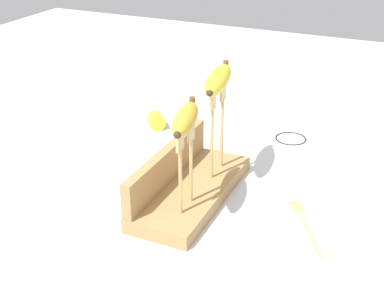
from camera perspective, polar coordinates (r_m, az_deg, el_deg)
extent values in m
plane|color=silver|center=(1.19, 0.00, -5.68)|extent=(3.00, 3.00, 0.00)
cube|color=#A87F4C|center=(1.18, 0.00, -5.05)|extent=(0.36, 0.14, 0.03)
cube|color=#A87F4C|center=(1.18, -2.64, -2.17)|extent=(0.35, 0.02, 0.08)
cylinder|color=tan|center=(1.05, -1.23, -4.07)|extent=(0.01, 0.01, 0.14)
cube|color=tan|center=(1.01, -1.28, 0.21)|extent=(0.03, 0.00, 0.04)
cylinder|color=tan|center=(1.09, -0.12, -2.90)|extent=(0.01, 0.01, 0.14)
cube|color=tan|center=(1.05, -0.12, 1.27)|extent=(0.03, 0.00, 0.04)
cylinder|color=tan|center=(1.17, 2.09, -0.06)|extent=(0.01, 0.01, 0.16)
cube|color=tan|center=(1.13, 2.17, 4.45)|extent=(0.03, 0.00, 0.04)
cylinder|color=tan|center=(1.22, 3.15, 1.03)|extent=(0.01, 0.01, 0.16)
cube|color=tan|center=(1.18, 3.26, 5.38)|extent=(0.03, 0.00, 0.04)
ellipsoid|color=gold|center=(1.01, -0.70, 2.63)|extent=(0.16, 0.07, 0.04)
cylinder|color=brown|center=(1.07, 0.03, 4.51)|extent=(0.01, 0.01, 0.02)
sphere|color=#3F2D19|center=(0.95, -1.55, 0.96)|extent=(0.01, 0.01, 0.01)
ellipsoid|color=yellow|center=(1.14, 2.77, 6.76)|extent=(0.18, 0.07, 0.04)
cylinder|color=brown|center=(1.21, 3.57, 8.36)|extent=(0.01, 0.01, 0.02)
sphere|color=#3F2D19|center=(1.06, 1.86, 5.37)|extent=(0.01, 0.01, 0.01)
cylinder|color=tan|center=(1.10, 12.22, -8.97)|extent=(0.14, 0.08, 0.01)
cube|color=tan|center=(1.18, 10.93, -6.33)|extent=(0.04, 0.04, 0.01)
cylinder|color=yellow|center=(1.52, -3.78, 2.46)|extent=(0.07, 0.06, 0.04)
cylinder|color=beige|center=(1.54, -3.98, 2.80)|extent=(0.03, 0.03, 0.04)
torus|color=black|center=(1.48, 10.34, 0.62)|extent=(0.08, 0.08, 0.00)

